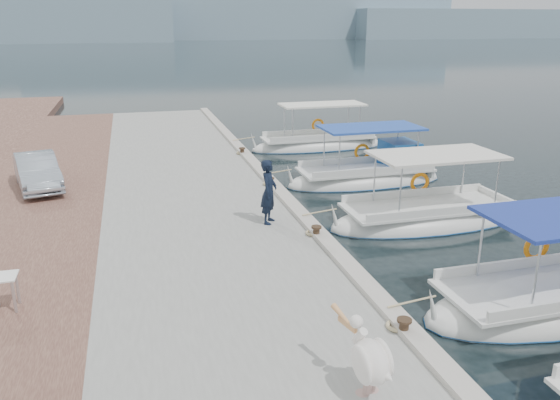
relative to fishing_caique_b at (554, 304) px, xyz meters
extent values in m
plane|color=black|center=(-3.75, 2.73, -0.12)|extent=(400.00, 400.00, 0.00)
cube|color=gray|center=(-6.75, 7.73, 0.13)|extent=(6.00, 40.00, 0.50)
cube|color=#AAA397|center=(-3.97, 7.73, 0.44)|extent=(0.44, 40.00, 0.12)
cube|color=brown|center=(-11.75, 7.73, 0.13)|extent=(4.00, 40.00, 0.50)
cube|color=#748EA0|center=(36.25, 212.73, 8.88)|extent=(160.00, 40.00, 18.00)
cube|color=#748EA0|center=(136.25, 202.73, 5.38)|extent=(120.00, 40.00, 11.00)
ellipsoid|color=silver|center=(0.00, 0.00, -0.07)|extent=(6.29, 2.35, 1.30)
ellipsoid|color=#165199|center=(0.00, 0.00, -0.09)|extent=(6.32, 2.39, 0.22)
cube|color=silver|center=(0.00, 0.00, 0.43)|extent=(5.16, 2.02, 0.08)
cylinder|color=silver|center=(-1.42, -0.88, 1.23)|extent=(0.05, 0.05, 1.60)
torus|color=orange|center=(0.30, 1.11, 0.88)|extent=(0.68, 0.12, 0.68)
ellipsoid|color=silver|center=(0.06, 5.64, -0.07)|extent=(6.42, 2.32, 1.30)
ellipsoid|color=#165199|center=(0.06, 5.64, -0.09)|extent=(6.45, 2.37, 0.22)
cube|color=silver|center=(0.06, 5.64, 0.43)|extent=(5.26, 2.00, 0.08)
cube|color=silver|center=(0.22, 5.64, 2.07)|extent=(3.85, 2.14, 0.08)
cylinder|color=silver|center=(-1.39, 4.76, 1.23)|extent=(0.05, 0.05, 1.60)
torus|color=orange|center=(0.36, 6.74, 0.88)|extent=(0.68, 0.12, 0.68)
ellipsoid|color=silver|center=(0.03, 10.37, -0.07)|extent=(6.36, 2.21, 1.30)
ellipsoid|color=#165199|center=(0.03, 10.37, -0.09)|extent=(6.39, 2.25, 0.22)
cube|color=silver|center=(0.03, 10.37, 0.43)|extent=(5.22, 1.90, 0.08)
cube|color=#2248AB|center=(0.19, 10.37, 2.07)|extent=(3.82, 2.03, 0.08)
cylinder|color=silver|center=(-1.40, 9.54, 1.23)|extent=(0.05, 0.05, 1.60)
torus|color=orange|center=(0.33, 11.42, 0.88)|extent=(0.68, 0.12, 0.68)
cube|color=#165199|center=(1.46, 10.37, 0.98)|extent=(1.20, 1.55, 1.00)
ellipsoid|color=silver|center=(0.28, 16.73, -0.07)|extent=(6.87, 1.95, 1.30)
ellipsoid|color=#165199|center=(0.28, 16.73, -0.09)|extent=(6.90, 1.99, 0.22)
cube|color=silver|center=(0.28, 16.73, 0.43)|extent=(5.63, 1.68, 0.08)
cube|color=white|center=(0.45, 16.73, 2.07)|extent=(4.12, 1.80, 0.08)
cylinder|color=silver|center=(-1.26, 16.00, 1.23)|extent=(0.05, 0.05, 1.60)
torus|color=orange|center=(0.58, 17.66, 0.88)|extent=(0.68, 0.12, 0.68)
cylinder|color=black|center=(-4.10, -0.77, 0.53)|extent=(0.18, 0.18, 0.30)
cylinder|color=black|center=(-4.10, -0.77, 0.68)|extent=(0.28, 0.28, 0.05)
cylinder|color=black|center=(-4.10, 4.23, 0.53)|extent=(0.18, 0.18, 0.30)
cylinder|color=black|center=(-4.10, 4.23, 0.68)|extent=(0.28, 0.28, 0.05)
cylinder|color=black|center=(-4.10, 9.23, 0.53)|extent=(0.18, 0.18, 0.30)
cylinder|color=black|center=(-4.10, 9.23, 0.68)|extent=(0.28, 0.28, 0.05)
cylinder|color=black|center=(-4.10, 14.23, 0.53)|extent=(0.18, 0.18, 0.30)
cylinder|color=black|center=(-4.10, 14.23, 0.68)|extent=(0.28, 0.28, 0.05)
cylinder|color=tan|center=(-5.50, -2.18, 0.55)|extent=(0.06, 0.06, 0.36)
cylinder|color=tan|center=(-5.33, -2.14, 0.55)|extent=(0.06, 0.06, 0.36)
ellipsoid|color=white|center=(-5.41, -2.16, 0.95)|extent=(0.69, 0.94, 0.66)
cylinder|color=white|center=(-5.49, -1.86, 1.23)|extent=(0.21, 0.33, 0.35)
sphere|color=white|center=(-5.51, -1.76, 1.43)|extent=(0.22, 0.22, 0.22)
cone|color=#EAA566|center=(-5.59, -1.44, 1.33)|extent=(0.25, 0.65, 0.26)
imported|color=black|center=(-5.05, 5.69, 1.31)|extent=(0.72, 0.81, 1.87)
imported|color=#A5B0BD|center=(-11.98, 11.18, 0.98)|extent=(2.12, 3.86, 1.21)
cylinder|color=silver|center=(-11.20, 2.01, 0.73)|extent=(0.06, 0.06, 0.70)
cylinder|color=silver|center=(-11.20, 2.41, 0.73)|extent=(0.06, 0.06, 0.70)
cube|color=white|center=(-11.40, 2.21, 1.09)|extent=(0.55, 0.55, 0.03)
camera|label=1|loc=(-8.66, -8.73, 5.90)|focal=35.00mm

